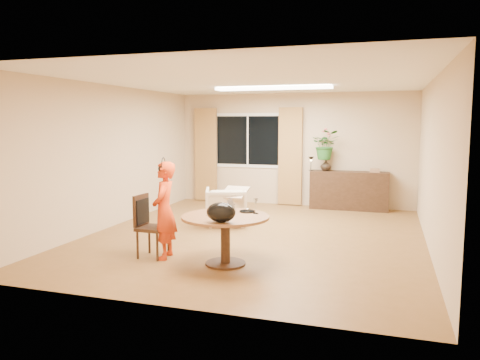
# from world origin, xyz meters

# --- Properties ---
(floor) EXTENTS (6.50, 6.50, 0.00)m
(floor) POSITION_xyz_m (0.00, 0.00, 0.00)
(floor) COLOR brown
(floor) RESTS_ON ground
(ceiling) EXTENTS (6.50, 6.50, 0.00)m
(ceiling) POSITION_xyz_m (0.00, 0.00, 2.60)
(ceiling) COLOR white
(ceiling) RESTS_ON wall_back
(wall_back) EXTENTS (5.50, 0.00, 5.50)m
(wall_back) POSITION_xyz_m (0.00, 3.25, 1.30)
(wall_back) COLOR tan
(wall_back) RESTS_ON floor
(wall_left) EXTENTS (0.00, 6.50, 6.50)m
(wall_left) POSITION_xyz_m (-2.75, 0.00, 1.30)
(wall_left) COLOR tan
(wall_left) RESTS_ON floor
(wall_right) EXTENTS (0.00, 6.50, 6.50)m
(wall_right) POSITION_xyz_m (2.75, 0.00, 1.30)
(wall_right) COLOR tan
(wall_right) RESTS_ON floor
(window) EXTENTS (1.70, 0.03, 1.30)m
(window) POSITION_xyz_m (-1.10, 3.23, 1.50)
(window) COLOR white
(window) RESTS_ON wall_back
(curtain_left) EXTENTS (0.55, 0.08, 2.25)m
(curtain_left) POSITION_xyz_m (-2.15, 3.15, 1.15)
(curtain_left) COLOR brown
(curtain_left) RESTS_ON wall_back
(curtain_right) EXTENTS (0.55, 0.08, 2.25)m
(curtain_right) POSITION_xyz_m (-0.05, 3.15, 1.15)
(curtain_right) COLOR brown
(curtain_right) RESTS_ON wall_back
(ceiling_panel) EXTENTS (2.20, 0.35, 0.05)m
(ceiling_panel) POSITION_xyz_m (0.00, 1.20, 2.57)
(ceiling_panel) COLOR white
(ceiling_panel) RESTS_ON ceiling
(dining_table) EXTENTS (1.18, 1.18, 0.67)m
(dining_table) POSITION_xyz_m (0.05, -1.67, 0.53)
(dining_table) COLOR brown
(dining_table) RESTS_ON floor
(dining_chair) EXTENTS (0.45, 0.41, 0.90)m
(dining_chair) POSITION_xyz_m (-1.05, -1.65, 0.45)
(dining_chair) COLOR black
(dining_chair) RESTS_ON floor
(child) EXTENTS (0.56, 0.42, 1.38)m
(child) POSITION_xyz_m (-0.87, -1.64, 0.69)
(child) COLOR red
(child) RESTS_ON floor
(laptop) EXTENTS (0.36, 0.26, 0.23)m
(laptop) POSITION_xyz_m (-0.03, -1.63, 0.79)
(laptop) COLOR #B7B7BC
(laptop) RESTS_ON dining_table
(tumbler) EXTENTS (0.09, 0.09, 0.10)m
(tumbler) POSITION_xyz_m (0.05, -1.35, 0.72)
(tumbler) COLOR white
(tumbler) RESTS_ON dining_table
(wine_glass) EXTENTS (0.09, 0.09, 0.21)m
(wine_glass) POSITION_xyz_m (0.41, -1.41, 0.78)
(wine_glass) COLOR white
(wine_glass) RESTS_ON dining_table
(pot_lid) EXTENTS (0.23, 0.23, 0.04)m
(pot_lid) POSITION_xyz_m (0.26, -1.33, 0.69)
(pot_lid) COLOR white
(pot_lid) RESTS_ON dining_table
(handbag) EXTENTS (0.43, 0.33, 0.25)m
(handbag) POSITION_xyz_m (0.14, -2.09, 0.80)
(handbag) COLOR black
(handbag) RESTS_ON dining_table
(armchair) EXTENTS (0.97, 0.98, 0.70)m
(armchair) POSITION_xyz_m (-0.77, 0.71, 0.35)
(armchair) COLOR beige
(armchair) RESTS_ON floor
(throw) EXTENTS (0.46, 0.56, 0.03)m
(throw) POSITION_xyz_m (-0.57, 0.62, 0.72)
(throw) COLOR beige
(throw) RESTS_ON armchair
(sideboard) EXTENTS (1.70, 0.42, 0.85)m
(sideboard) POSITION_xyz_m (1.32, 3.01, 0.42)
(sideboard) COLOR black
(sideboard) RESTS_ON floor
(vase) EXTENTS (0.26, 0.26, 0.25)m
(vase) POSITION_xyz_m (0.79, 3.01, 0.97)
(vase) COLOR black
(vase) RESTS_ON sideboard
(bouquet) EXTENTS (0.66, 0.60, 0.66)m
(bouquet) POSITION_xyz_m (0.78, 3.01, 1.43)
(bouquet) COLOR #2F6325
(bouquet) RESTS_ON vase
(book_stack) EXTENTS (0.23, 0.19, 0.09)m
(book_stack) POSITION_xyz_m (1.85, 3.01, 0.89)
(book_stack) COLOR brown
(book_stack) RESTS_ON sideboard
(desk_lamp) EXTENTS (0.17, 0.17, 0.33)m
(desk_lamp) POSITION_xyz_m (0.46, 2.96, 1.01)
(desk_lamp) COLOR black
(desk_lamp) RESTS_ON sideboard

